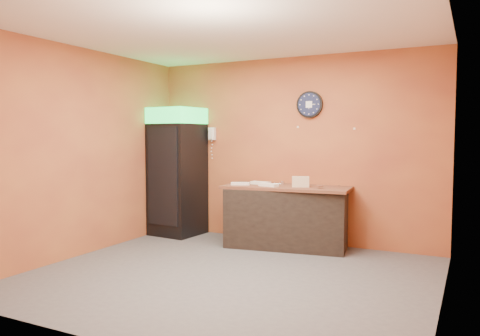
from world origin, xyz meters
The scene contains 15 objects.
floor centered at (0.00, 0.00, 0.00)m, with size 4.50×4.50×0.00m, color #47474C.
back_wall centered at (0.00, 2.00, 1.40)m, with size 4.50×0.02×2.80m, color #B56733.
left_wall centered at (-2.25, 0.00, 1.40)m, with size 0.02×4.00×2.80m, color #B56733.
right_wall centered at (2.25, 0.00, 1.40)m, with size 0.02×4.00×2.80m, color #B56733.
ceiling centered at (0.00, 0.00, 2.80)m, with size 4.50×4.00×0.02m, color white.
beverage_cooler centered at (-1.85, 1.60, 1.01)m, with size 0.78×0.79×2.07m.
prep_counter centered at (0.08, 1.62, 0.43)m, with size 1.71×0.76×0.85m, color black.
wall_clock centered at (0.29, 1.97, 2.08)m, with size 0.39×0.06×0.39m.
wall_phone centered at (-1.37, 1.95, 1.65)m, with size 0.11×0.10×0.20m.
butcher_paper centered at (0.08, 1.62, 0.87)m, with size 1.82×0.79×0.04m, color brown.
sub_roll_stack centered at (0.31, 1.54, 0.97)m, with size 0.25×0.16×0.15m.
wrapped_sandwich_left centered at (-0.58, 1.42, 0.91)m, with size 0.27×0.11×0.04m, color silver.
wrapped_sandwich_mid centered at (-0.14, 1.44, 0.91)m, with size 0.29×0.11×0.04m, color silver.
wrapped_sandwich_right centered at (-0.35, 1.63, 0.91)m, with size 0.30×0.12×0.04m, color silver.
kitchen_tool centered at (-0.04, 1.75, 0.92)m, with size 0.05×0.05×0.05m, color silver.
Camera 1 is at (2.49, -4.70, 1.62)m, focal length 35.00 mm.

